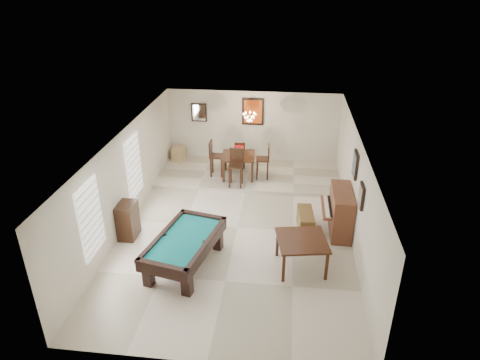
% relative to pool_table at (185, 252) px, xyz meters
% --- Properties ---
extents(ground_plane, '(6.00, 9.00, 0.02)m').
position_rel_pool_table_xyz_m(ground_plane, '(1.01, 1.78, -0.39)').
color(ground_plane, beige).
extents(wall_back, '(6.00, 0.04, 2.60)m').
position_rel_pool_table_xyz_m(wall_back, '(1.01, 6.28, 0.92)').
color(wall_back, silver).
rests_on(wall_back, ground_plane).
extents(wall_front, '(6.00, 0.04, 2.60)m').
position_rel_pool_table_xyz_m(wall_front, '(1.01, -2.72, 0.92)').
color(wall_front, silver).
rests_on(wall_front, ground_plane).
extents(wall_left, '(0.04, 9.00, 2.60)m').
position_rel_pool_table_xyz_m(wall_left, '(-1.99, 1.78, 0.92)').
color(wall_left, silver).
rests_on(wall_left, ground_plane).
extents(wall_right, '(0.04, 9.00, 2.60)m').
position_rel_pool_table_xyz_m(wall_right, '(4.01, 1.78, 0.92)').
color(wall_right, silver).
rests_on(wall_right, ground_plane).
extents(ceiling, '(6.00, 9.00, 0.04)m').
position_rel_pool_table_xyz_m(ceiling, '(1.01, 1.78, 2.22)').
color(ceiling, white).
rests_on(ceiling, wall_back).
extents(dining_step, '(6.00, 2.50, 0.12)m').
position_rel_pool_table_xyz_m(dining_step, '(1.01, 5.03, -0.32)').
color(dining_step, beige).
rests_on(dining_step, ground_plane).
extents(window_left_front, '(0.06, 1.00, 1.70)m').
position_rel_pool_table_xyz_m(window_left_front, '(-1.96, -0.42, 1.02)').
color(window_left_front, white).
rests_on(window_left_front, wall_left).
extents(window_left_rear, '(0.06, 1.00, 1.70)m').
position_rel_pool_table_xyz_m(window_left_rear, '(-1.96, 2.38, 1.02)').
color(window_left_rear, white).
rests_on(window_left_rear, wall_left).
extents(pool_table, '(1.68, 2.47, 0.75)m').
position_rel_pool_table_xyz_m(pool_table, '(0.00, 0.00, 0.00)').
color(pool_table, black).
rests_on(pool_table, ground_plane).
extents(square_table, '(1.29, 1.29, 0.77)m').
position_rel_pool_table_xyz_m(square_table, '(2.69, 0.26, 0.01)').
color(square_table, black).
rests_on(square_table, ground_plane).
extents(upright_piano, '(0.80, 1.43, 1.19)m').
position_rel_pool_table_xyz_m(upright_piano, '(3.59, 1.93, 0.22)').
color(upright_piano, brown).
rests_on(upright_piano, ground_plane).
extents(piano_bench, '(0.46, 1.00, 0.54)m').
position_rel_pool_table_xyz_m(piano_bench, '(2.83, 1.88, -0.10)').
color(piano_bench, brown).
rests_on(piano_bench, ground_plane).
extents(apothecary_chest, '(0.43, 0.64, 0.96)m').
position_rel_pool_table_xyz_m(apothecary_chest, '(-1.75, 1.04, 0.10)').
color(apothecary_chest, black).
rests_on(apothecary_chest, ground_plane).
extents(dining_table, '(1.14, 1.14, 0.87)m').
position_rel_pool_table_xyz_m(dining_table, '(0.68, 4.76, 0.18)').
color(dining_table, black).
rests_on(dining_table, dining_step).
extents(flower_vase, '(0.15, 0.15, 0.22)m').
position_rel_pool_table_xyz_m(flower_vase, '(0.68, 4.76, 0.73)').
color(flower_vase, red).
rests_on(flower_vase, dining_table).
extents(dining_chair_south, '(0.45, 0.45, 1.20)m').
position_rel_pool_table_xyz_m(dining_chair_south, '(0.69, 4.05, 0.34)').
color(dining_chair_south, black).
rests_on(dining_chair_south, dining_step).
extents(dining_chair_north, '(0.38, 0.38, 0.96)m').
position_rel_pool_table_xyz_m(dining_chair_north, '(0.65, 5.49, 0.23)').
color(dining_chair_north, black).
rests_on(dining_chair_north, dining_step).
extents(dining_chair_west, '(0.45, 0.45, 1.19)m').
position_rel_pool_table_xyz_m(dining_chair_west, '(-0.03, 4.75, 0.34)').
color(dining_chair_west, black).
rests_on(dining_chair_west, dining_step).
extents(dining_chair_east, '(0.44, 0.44, 1.14)m').
position_rel_pool_table_xyz_m(dining_chair_east, '(1.48, 4.73, 0.31)').
color(dining_chair_east, black).
rests_on(dining_chair_east, dining_step).
extents(corner_bench, '(0.43, 0.53, 0.46)m').
position_rel_pool_table_xyz_m(corner_bench, '(-1.64, 5.89, -0.03)').
color(corner_bench, tan).
rests_on(corner_bench, dining_step).
extents(chandelier, '(0.44, 0.44, 0.60)m').
position_rel_pool_table_xyz_m(chandelier, '(1.01, 4.98, 1.82)').
color(chandelier, '#FFE5B2').
rests_on(chandelier, ceiling).
extents(back_painting, '(0.75, 0.06, 0.95)m').
position_rel_pool_table_xyz_m(back_painting, '(1.01, 6.24, 1.52)').
color(back_painting, '#D84C14').
rests_on(back_painting, wall_back).
extents(back_mirror, '(0.55, 0.06, 0.65)m').
position_rel_pool_table_xyz_m(back_mirror, '(-0.89, 6.24, 1.42)').
color(back_mirror, white).
rests_on(back_mirror, wall_back).
extents(right_picture_upper, '(0.06, 0.55, 0.65)m').
position_rel_pool_table_xyz_m(right_picture_upper, '(3.97, 2.08, 1.52)').
color(right_picture_upper, slate).
rests_on(right_picture_upper, wall_right).
extents(right_picture_lower, '(0.06, 0.45, 0.55)m').
position_rel_pool_table_xyz_m(right_picture_lower, '(3.97, 0.78, 1.32)').
color(right_picture_lower, gray).
rests_on(right_picture_lower, wall_right).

